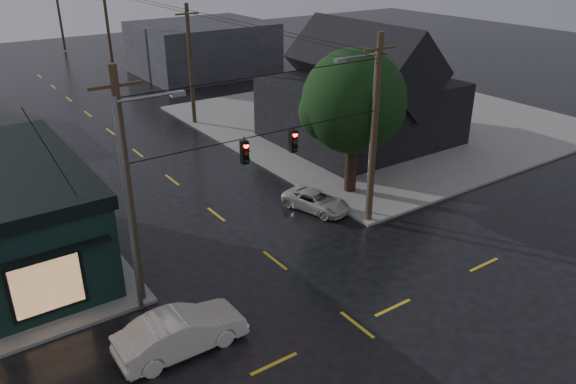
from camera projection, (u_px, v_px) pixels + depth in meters
ground_plane at (357, 325)px, 22.60m from camera, size 160.00×160.00×0.00m
sidewalk_ne at (380, 119)px, 47.90m from camera, size 28.00×28.00×0.15m
ne_building at (362, 83)px, 41.24m from camera, size 12.60×11.60×8.75m
corner_tree at (354, 102)px, 32.03m from camera, size 6.06×6.06×8.58m
utility_pole_nw at (142, 301)px, 24.10m from camera, size 2.00×0.32×10.15m
utility_pole_ne at (368, 221)px, 30.83m from camera, size 2.00×0.32×10.15m
utility_pole_far_a at (195, 124)px, 46.93m from camera, size 2.00×0.32×9.65m
utility_pole_far_b at (114, 79)px, 61.89m from camera, size 2.00×0.32×9.15m
utility_pole_far_c at (65, 51)px, 76.86m from camera, size 2.00×0.32×9.15m
span_signal_assembly at (269, 146)px, 25.16m from camera, size 13.00×0.48×1.23m
streetlight_nw at (142, 311)px, 23.42m from camera, size 5.40×0.30×9.15m
streetlight_ne at (367, 214)px, 31.62m from camera, size 5.40×0.30×9.15m
bg_building_east at (203, 48)px, 63.41m from camera, size 14.00×12.00×5.60m
sedan_cream at (181, 332)px, 20.93m from camera, size 4.93×1.72×1.62m
suv_silver at (316, 201)px, 31.91m from camera, size 2.94×4.38×1.12m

